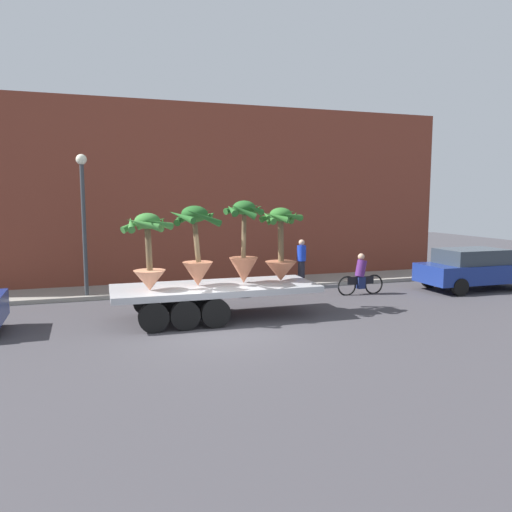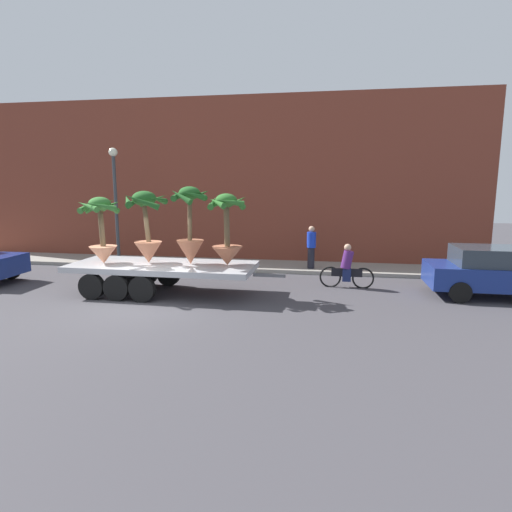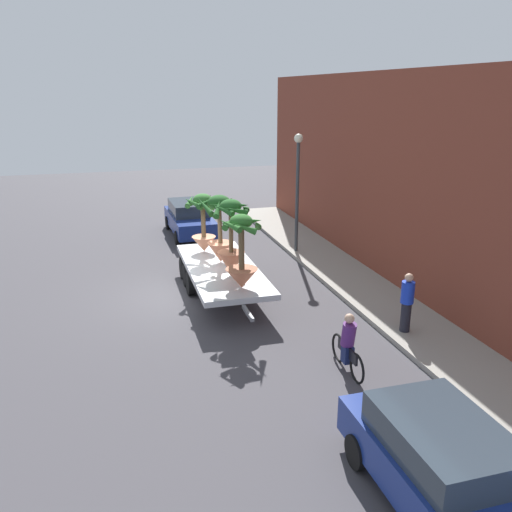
% 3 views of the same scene
% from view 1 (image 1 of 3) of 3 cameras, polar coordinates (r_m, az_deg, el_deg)
% --- Properties ---
extents(ground_plane, '(60.00, 60.00, 0.00)m').
position_cam_1_polar(ground_plane, '(13.36, -4.27, -8.53)').
color(ground_plane, '#423F44').
extents(sidewalk, '(24.00, 2.20, 0.15)m').
position_cam_1_polar(sidewalk, '(19.18, -8.61, -3.66)').
color(sidewalk, gray).
rests_on(sidewalk, ground).
extents(building_facade, '(24.00, 1.20, 7.28)m').
position_cam_1_polar(building_facade, '(20.55, -9.57, 7.01)').
color(building_facade, brown).
rests_on(building_facade, ground).
extents(flatbed_trailer, '(6.93, 2.33, 0.98)m').
position_cam_1_polar(flatbed_trailer, '(14.43, -5.75, -4.29)').
color(flatbed_trailer, '#B7BABF').
rests_on(flatbed_trailer, ground).
extents(potted_palm_rear, '(1.50, 1.47, 2.32)m').
position_cam_1_polar(potted_palm_rear, '(14.24, -6.91, 1.12)').
color(potted_palm_rear, '#C17251').
rests_on(potted_palm_rear, flatbed_trailer).
extents(potted_palm_middle, '(1.19, 1.28, 2.46)m').
position_cam_1_polar(potted_palm_middle, '(14.64, -1.41, 1.23)').
color(potted_palm_middle, '#B26647').
rests_on(potted_palm_middle, flatbed_trailer).
extents(potted_palm_front, '(1.24, 1.37, 2.24)m').
position_cam_1_polar(potted_palm_front, '(15.06, 2.88, 0.95)').
color(potted_palm_front, '#B26647').
rests_on(potted_palm_front, flatbed_trailer).
extents(potted_palm_extra, '(1.42, 1.48, 2.13)m').
position_cam_1_polar(potted_palm_extra, '(13.74, -12.34, 0.51)').
color(potted_palm_extra, tan).
rests_on(potted_palm_extra, flatbed_trailer).
extents(cyclist, '(1.84, 0.35, 1.54)m').
position_cam_1_polar(cyclist, '(18.38, 12.02, -2.31)').
color(cyclist, black).
rests_on(cyclist, ground).
extents(parked_car, '(4.41, 1.93, 1.58)m').
position_cam_1_polar(parked_car, '(20.69, 23.93, -1.30)').
color(parked_car, navy).
rests_on(parked_car, ground).
extents(pedestrian_near_gate, '(0.36, 0.36, 1.71)m').
position_cam_1_polar(pedestrian_near_gate, '(19.85, 5.28, -0.44)').
color(pedestrian_near_gate, black).
rests_on(pedestrian_near_gate, sidewalk).
extents(street_lamp, '(0.36, 0.36, 4.83)m').
position_cam_1_polar(street_lamp, '(17.83, -19.36, 5.45)').
color(street_lamp, '#383D42').
rests_on(street_lamp, sidewalk).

